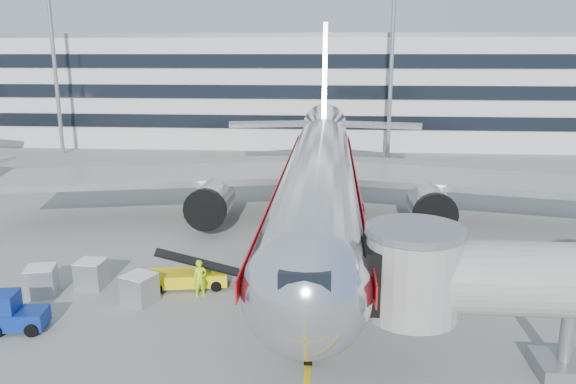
# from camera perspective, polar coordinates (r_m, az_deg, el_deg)

# --- Properties ---
(ground) EXTENTS (180.00, 180.00, 0.00)m
(ground) POSITION_cam_1_polar(r_m,az_deg,el_deg) (32.24, 2.69, -9.76)
(ground) COLOR gray
(ground) RESTS_ON ground
(lead_in_line) EXTENTS (0.25, 70.00, 0.01)m
(lead_in_line) POSITION_cam_1_polar(r_m,az_deg,el_deg) (41.59, 3.14, -4.24)
(lead_in_line) COLOR yellow
(lead_in_line) RESTS_ON ground
(main_jet) EXTENTS (50.95, 48.70, 16.06)m
(main_jet) POSITION_cam_1_polar(r_m,az_deg,el_deg) (42.16, 3.27, 1.96)
(main_jet) COLOR silver
(main_jet) RESTS_ON ground
(terminal) EXTENTS (150.00, 24.25, 15.60)m
(terminal) POSITION_cam_1_polar(r_m,az_deg,el_deg) (87.64, 4.00, 10.47)
(terminal) COLOR silver
(terminal) RESTS_ON ground
(light_mast_west) EXTENTS (2.40, 1.20, 25.45)m
(light_mast_west) POSITION_cam_1_polar(r_m,az_deg,el_deg) (80.03, -22.85, 14.21)
(light_mast_west) COLOR gray
(light_mast_west) RESTS_ON ground
(light_mast_centre) EXTENTS (2.40, 1.20, 25.45)m
(light_mast_centre) POSITION_cam_1_polar(r_m,az_deg,el_deg) (71.92, 10.58, 15.19)
(light_mast_centre) COLOR gray
(light_mast_centre) RESTS_ON ground
(belt_loader) EXTENTS (4.81, 2.39, 2.25)m
(belt_loader) POSITION_cam_1_polar(r_m,az_deg,el_deg) (32.64, -10.18, -8.45)
(belt_loader) COLOR yellow
(belt_loader) RESTS_ON ground
(baggage_tug) EXTENTS (2.75, 1.97, 1.92)m
(baggage_tug) POSITION_cam_1_polar(r_m,az_deg,el_deg) (30.35, -26.04, -11.07)
(baggage_tug) COLOR navy
(baggage_tug) RESTS_ON ground
(cargo_container_left) EXTENTS (1.56, 1.56, 1.58)m
(cargo_container_left) POSITION_cam_1_polar(r_m,az_deg,el_deg) (33.98, -19.34, -7.86)
(cargo_container_left) COLOR #AAACB1
(cargo_container_left) RESTS_ON ground
(cargo_container_right) EXTENTS (1.85, 1.85, 1.60)m
(cargo_container_right) POSITION_cam_1_polar(r_m,az_deg,el_deg) (33.96, -23.76, -8.25)
(cargo_container_right) COLOR #AAACB1
(cargo_container_right) RESTS_ON ground
(cargo_container_front) EXTENTS (1.96, 1.96, 1.59)m
(cargo_container_front) POSITION_cam_1_polar(r_m,az_deg,el_deg) (31.20, -14.83, -9.47)
(cargo_container_front) COLOR #AAACB1
(cargo_container_front) RESTS_ON ground
(ramp_worker) EXTENTS (0.88, 0.73, 2.06)m
(ramp_worker) POSITION_cam_1_polar(r_m,az_deg,el_deg) (31.23, -8.93, -8.67)
(ramp_worker) COLOR #C4FF1A
(ramp_worker) RESTS_ON ground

